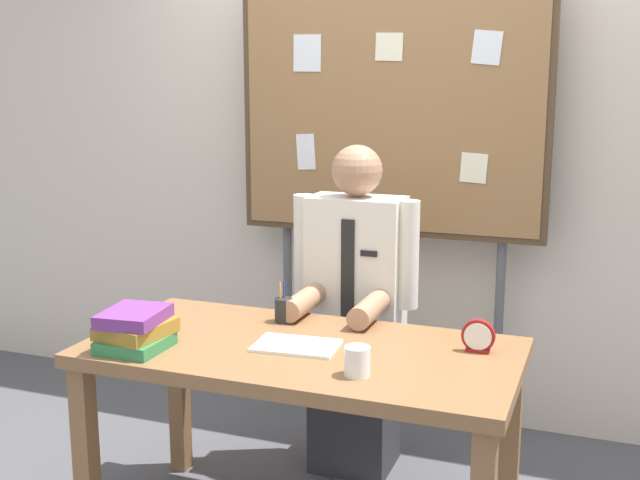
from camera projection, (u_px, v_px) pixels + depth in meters
back_wall at (400, 150)px, 3.92m from camera, size 6.40×0.08×2.70m
desk at (302, 372)px, 2.85m from camera, size 1.53×0.77×0.76m
person at (355, 322)px, 3.41m from camera, size 0.55×0.56×1.43m
bulletin_board at (390, 112)px, 3.69m from camera, size 1.48×0.09×2.17m
book_stack at (135, 329)px, 2.79m from camera, size 0.23×0.27×0.14m
open_notebook at (296, 346)px, 2.81m from camera, size 0.31×0.22×0.01m
desk_clock at (478, 337)px, 2.76m from camera, size 0.12×0.04×0.12m
coffee_mug at (357, 361)px, 2.54m from camera, size 0.08×0.08×0.10m
pen_holder at (284, 310)px, 3.10m from camera, size 0.07×0.07×0.16m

